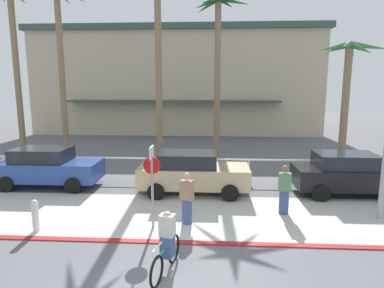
{
  "coord_description": "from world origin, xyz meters",
  "views": [
    {
      "loc": [
        0.63,
        -6.6,
        4.37
      ],
      "look_at": [
        -0.13,
        6.0,
        2.14
      ],
      "focal_mm": 31.65,
      "sensor_mm": 36.0,
      "label": 1
    }
  ],
  "objects_px": {
    "palm_tree_3": "(218,39)",
    "pedestrian_0": "(284,192)",
    "car_black_3": "(349,174)",
    "palm_tree_0": "(14,36)",
    "car_blue_1": "(47,167)",
    "cyclist_teal_0": "(167,244)",
    "pedestrian_1": "(187,200)",
    "car_tan_2": "(193,172)",
    "palm_tree_1": "(60,33)",
    "stop_sign_bike_lane": "(152,175)",
    "palm_tree_2": "(158,35)",
    "bollard_1": "(35,215)",
    "palm_tree_4": "(348,77)"
  },
  "relations": [
    {
      "from": "palm_tree_3",
      "to": "pedestrian_0",
      "type": "bearing_deg",
      "value": -77.01
    },
    {
      "from": "car_black_3",
      "to": "palm_tree_0",
      "type": "bearing_deg",
      "value": 159.61
    },
    {
      "from": "car_black_3",
      "to": "car_blue_1",
      "type": "bearing_deg",
      "value": 178.28
    },
    {
      "from": "cyclist_teal_0",
      "to": "pedestrian_1",
      "type": "relative_size",
      "value": 1.07
    },
    {
      "from": "car_blue_1",
      "to": "pedestrian_1",
      "type": "height_order",
      "value": "car_blue_1"
    },
    {
      "from": "car_tan_2",
      "to": "pedestrian_1",
      "type": "xyz_separation_m",
      "value": [
        0.0,
        -3.07,
        -0.1
      ]
    },
    {
      "from": "palm_tree_1",
      "to": "car_blue_1",
      "type": "height_order",
      "value": "palm_tree_1"
    },
    {
      "from": "stop_sign_bike_lane",
      "to": "cyclist_teal_0",
      "type": "height_order",
      "value": "stop_sign_bike_lane"
    },
    {
      "from": "palm_tree_2",
      "to": "bollard_1",
      "type": "bearing_deg",
      "value": -102.91
    },
    {
      "from": "palm_tree_1",
      "to": "car_black_3",
      "type": "relative_size",
      "value": 2.26
    },
    {
      "from": "pedestrian_0",
      "to": "pedestrian_1",
      "type": "distance_m",
      "value": 3.39
    },
    {
      "from": "palm_tree_3",
      "to": "palm_tree_4",
      "type": "height_order",
      "value": "palm_tree_3"
    },
    {
      "from": "palm_tree_1",
      "to": "car_blue_1",
      "type": "xyz_separation_m",
      "value": [
        1.88,
        -6.33,
        -6.44
      ]
    },
    {
      "from": "stop_sign_bike_lane",
      "to": "pedestrian_0",
      "type": "xyz_separation_m",
      "value": [
        4.25,
        1.41,
        -0.89
      ]
    },
    {
      "from": "stop_sign_bike_lane",
      "to": "pedestrian_0",
      "type": "distance_m",
      "value": 4.57
    },
    {
      "from": "palm_tree_3",
      "to": "car_tan_2",
      "type": "distance_m",
      "value": 9.6
    },
    {
      "from": "car_black_3",
      "to": "stop_sign_bike_lane",
      "type": "bearing_deg",
      "value": -153.36
    },
    {
      "from": "palm_tree_1",
      "to": "palm_tree_2",
      "type": "distance_m",
      "value": 6.04
    },
    {
      "from": "bollard_1",
      "to": "palm_tree_2",
      "type": "xyz_separation_m",
      "value": [
        2.23,
        9.73,
        6.5
      ]
    },
    {
      "from": "palm_tree_3",
      "to": "pedestrian_1",
      "type": "relative_size",
      "value": 5.61
    },
    {
      "from": "palm_tree_1",
      "to": "palm_tree_2",
      "type": "height_order",
      "value": "palm_tree_2"
    },
    {
      "from": "bollard_1",
      "to": "car_black_3",
      "type": "distance_m",
      "value": 11.5
    },
    {
      "from": "palm_tree_0",
      "to": "palm_tree_3",
      "type": "xyz_separation_m",
      "value": [
        11.82,
        0.84,
        -0.16
      ]
    },
    {
      "from": "palm_tree_3",
      "to": "palm_tree_2",
      "type": "bearing_deg",
      "value": -154.96
    },
    {
      "from": "palm_tree_0",
      "to": "pedestrian_1",
      "type": "xyz_separation_m",
      "value": [
        10.76,
        -9.57,
        -6.35
      ]
    },
    {
      "from": "bollard_1",
      "to": "car_tan_2",
      "type": "relative_size",
      "value": 0.23
    },
    {
      "from": "car_tan_2",
      "to": "cyclist_teal_0",
      "type": "height_order",
      "value": "car_tan_2"
    },
    {
      "from": "bollard_1",
      "to": "pedestrian_1",
      "type": "relative_size",
      "value": 0.6
    },
    {
      "from": "palm_tree_3",
      "to": "palm_tree_4",
      "type": "relative_size",
      "value": 1.47
    },
    {
      "from": "palm_tree_0",
      "to": "pedestrian_0",
      "type": "height_order",
      "value": "palm_tree_0"
    },
    {
      "from": "bollard_1",
      "to": "palm_tree_1",
      "type": "bearing_deg",
      "value": 108.9
    },
    {
      "from": "palm_tree_1",
      "to": "car_black_3",
      "type": "height_order",
      "value": "palm_tree_1"
    },
    {
      "from": "palm_tree_3",
      "to": "car_black_3",
      "type": "xyz_separation_m",
      "value": [
        5.18,
        -7.16,
        -6.1
      ]
    },
    {
      "from": "palm_tree_2",
      "to": "palm_tree_4",
      "type": "bearing_deg",
      "value": -12.16
    },
    {
      "from": "stop_sign_bike_lane",
      "to": "cyclist_teal_0",
      "type": "distance_m",
      "value": 2.71
    },
    {
      "from": "palm_tree_2",
      "to": "cyclist_teal_0",
      "type": "xyz_separation_m",
      "value": [
        1.99,
        -11.66,
        -6.32
      ]
    },
    {
      "from": "palm_tree_1",
      "to": "car_blue_1",
      "type": "bearing_deg",
      "value": -73.45
    },
    {
      "from": "palm_tree_1",
      "to": "bollard_1",
      "type": "bearing_deg",
      "value": -71.1
    },
    {
      "from": "palm_tree_4",
      "to": "palm_tree_1",
      "type": "bearing_deg",
      "value": 168.49
    },
    {
      "from": "stop_sign_bike_lane",
      "to": "car_black_3",
      "type": "relative_size",
      "value": 0.58
    },
    {
      "from": "stop_sign_bike_lane",
      "to": "car_blue_1",
      "type": "xyz_separation_m",
      "value": [
        -5.29,
        4.02,
        -0.81
      ]
    },
    {
      "from": "car_blue_1",
      "to": "pedestrian_0",
      "type": "distance_m",
      "value": 9.89
    },
    {
      "from": "bollard_1",
      "to": "cyclist_teal_0",
      "type": "bearing_deg",
      "value": -24.56
    },
    {
      "from": "palm_tree_3",
      "to": "pedestrian_1",
      "type": "height_order",
      "value": "palm_tree_3"
    },
    {
      "from": "palm_tree_4",
      "to": "car_tan_2",
      "type": "xyz_separation_m",
      "value": [
        -7.25,
        -3.75,
        -3.85
      ]
    },
    {
      "from": "palm_tree_0",
      "to": "car_tan_2",
      "type": "bearing_deg",
      "value": -31.15
    },
    {
      "from": "car_black_3",
      "to": "palm_tree_1",
      "type": "bearing_deg",
      "value": 155.08
    },
    {
      "from": "palm_tree_1",
      "to": "palm_tree_0",
      "type": "bearing_deg",
      "value": -171.43
    },
    {
      "from": "stop_sign_bike_lane",
      "to": "cyclist_teal_0",
      "type": "xyz_separation_m",
      "value": [
        0.76,
        -2.4,
        -0.98
      ]
    },
    {
      "from": "cyclist_teal_0",
      "to": "pedestrian_0",
      "type": "relative_size",
      "value": 1.05
    }
  ]
}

